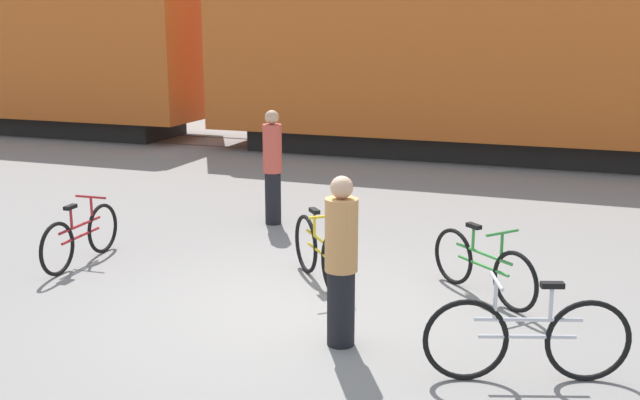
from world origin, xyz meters
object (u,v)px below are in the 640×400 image
Objects in this scene: bicycle_yellow at (319,253)px; bicycle_green at (483,267)px; freight_train at (463,34)px; person_in_tan at (341,261)px; bicycle_silver at (527,338)px; person_in_red at (273,166)px; bicycle_maroon at (81,237)px.

bicycle_yellow is 1.95m from bicycle_green.
freight_train reaches higher than person_in_tan.
bicycle_silver is 0.97× the size of person_in_red.
person_in_tan is (0.81, -1.60, 0.47)m from bicycle_yellow.
bicycle_maroon is 3.21m from person_in_red.
bicycle_yellow is at bearing 145.63° from bicycle_silver.
bicycle_green is (1.92, -9.55, -2.52)m from freight_train.
bicycle_silver reaches higher than bicycle_maroon.
bicycle_maroon is 1.00× the size of person_in_tan.
bicycle_silver is at bearing -34.37° from bicycle_yellow.
freight_train is 28.34× the size of bicycle_green.
bicycle_yellow is at bearing -138.43° from person_in_tan.
bicycle_maroon is 4.29m from person_in_tan.
bicycle_yellow is at bearing -173.20° from bicycle_green.
person_in_tan reaches higher than bicycle_green.
person_in_tan is at bearing -121.49° from bicycle_green.
person_in_red is (-1.67, 2.43, 0.53)m from bicycle_yellow.
bicycle_silver is (5.85, -1.47, 0.04)m from bicycle_maroon.
person_in_tan is (4.06, -1.29, 0.50)m from bicycle_maroon.
freight_train is 10.90m from bicycle_maroon.
bicycle_yellow is (-2.60, 1.78, -0.01)m from bicycle_silver.
person_in_tan reaches higher than bicycle_silver.
bicycle_green is 2.21m from person_in_tan.
person_in_red is (-2.48, 4.03, 0.07)m from person_in_tan.
bicycle_green is at bearing 163.24° from person_in_tan.
bicycle_maroon is 3.26m from bicycle_yellow.
person_in_red is (-3.60, 2.20, 0.56)m from bicycle_green.
person_in_red reaches higher than bicycle_silver.
bicycle_maroon is 5.21m from bicycle_green.
bicycle_silver is 2.12m from bicycle_green.
freight_train reaches higher than bicycle_silver.
person_in_tan is (0.80, -11.39, -2.02)m from freight_train.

